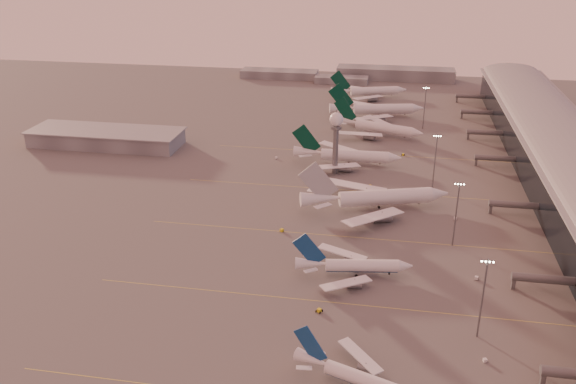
# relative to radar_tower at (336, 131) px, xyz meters

# --- Properties ---
(ground) EXTENTS (700.00, 700.00, 0.00)m
(ground) POSITION_rel_radar_tower_xyz_m (-5.00, -120.00, -20.95)
(ground) COLOR #5A5757
(ground) RESTS_ON ground
(taxiway_markings) EXTENTS (180.00, 185.25, 0.02)m
(taxiway_markings) POSITION_rel_radar_tower_xyz_m (25.00, -64.00, -20.94)
(taxiway_markings) COLOR gold
(taxiway_markings) RESTS_ON ground
(terminal) EXTENTS (57.00, 362.00, 23.04)m
(terminal) POSITION_rel_radar_tower_xyz_m (102.88, -9.91, -10.43)
(terminal) COLOR black
(terminal) RESTS_ON ground
(hangar) EXTENTS (82.00, 27.00, 8.50)m
(hangar) POSITION_rel_radar_tower_xyz_m (-125.00, 20.00, -16.63)
(hangar) COLOR slate
(hangar) RESTS_ON ground
(radar_tower) EXTENTS (6.40, 6.40, 31.10)m
(radar_tower) POSITION_rel_radar_tower_xyz_m (0.00, 0.00, 0.00)
(radar_tower) COLOR #5C5E64
(radar_tower) RESTS_ON ground
(mast_a) EXTENTS (3.60, 0.56, 25.00)m
(mast_a) POSITION_rel_radar_tower_xyz_m (53.00, -120.00, -7.21)
(mast_a) COLOR #5C5E64
(mast_a) RESTS_ON ground
(mast_b) EXTENTS (3.60, 0.56, 25.00)m
(mast_b) POSITION_rel_radar_tower_xyz_m (50.00, -65.00, -7.21)
(mast_b) COLOR #5C5E64
(mast_b) RESTS_ON ground
(mast_c) EXTENTS (3.60, 0.56, 25.00)m
(mast_c) POSITION_rel_radar_tower_xyz_m (45.00, -10.00, -7.21)
(mast_c) COLOR #5C5E64
(mast_c) RESTS_ON ground
(mast_d) EXTENTS (3.60, 0.56, 25.00)m
(mast_d) POSITION_rel_radar_tower_xyz_m (43.00, 80.00, -7.21)
(mast_d) COLOR #5C5E64
(mast_d) RESTS_ON ground
(distant_horizon) EXTENTS (165.00, 37.50, 9.00)m
(distant_horizon) POSITION_rel_radar_tower_xyz_m (-2.38, 205.14, -17.06)
(distant_horizon) COLOR slate
(distant_horizon) RESTS_ON ground
(narrowbody_near) EXTENTS (33.48, 26.23, 13.65)m
(narrowbody_near) POSITION_rel_radar_tower_xyz_m (20.84, -147.22, -18.19)
(narrowbody_near) COLOR white
(narrowbody_near) RESTS_ON ground
(narrowbody_mid) EXTENTS (39.65, 31.42, 15.55)m
(narrowbody_mid) POSITION_rel_radar_tower_xyz_m (16.04, -92.88, -17.80)
(narrowbody_mid) COLOR white
(narrowbody_mid) RESTS_ON ground
(widebody_white) EXTENTS (61.00, 48.13, 22.17)m
(widebody_white) POSITION_rel_radar_tower_xyz_m (20.83, -38.22, -17.10)
(widebody_white) COLOR white
(widebody_white) RESTS_ON ground
(greentail_a) EXTENTS (53.83, 43.48, 19.55)m
(greentail_a) POSITION_rel_radar_tower_xyz_m (4.81, 12.86, -17.50)
(greentail_a) COLOR white
(greentail_a) RESTS_ON ground
(greentail_b) EXTENTS (51.74, 41.06, 19.60)m
(greentail_b) POSITION_rel_radar_tower_xyz_m (17.54, 63.16, -17.49)
(greentail_b) COLOR white
(greentail_b) RESTS_ON ground
(greentail_c) EXTENTS (58.78, 46.96, 21.66)m
(greentail_c) POSITION_rel_radar_tower_xyz_m (15.48, 100.08, -17.12)
(greentail_c) COLOR white
(greentail_c) RESTS_ON ground
(greentail_d) EXTENTS (52.54, 41.78, 19.72)m
(greentail_d) POSITION_rel_radar_tower_xyz_m (8.23, 147.98, -17.47)
(greentail_d) COLOR white
(greentail_d) RESTS_ON ground
(gsv_catering_a) EXTENTS (5.18, 3.66, 3.90)m
(gsv_catering_a) POSITION_rel_radar_tower_xyz_m (54.08, -131.11, -19.00)
(gsv_catering_a) COLOR silver
(gsv_catering_a) RESTS_ON ground
(gsv_tug_mid) EXTENTS (4.40, 3.61, 1.09)m
(gsv_tug_mid) POSITION_rel_radar_tower_xyz_m (7.61, -115.99, -20.39)
(gsv_tug_mid) COLOR yellow
(gsv_tug_mid) RESTS_ON ground
(gsv_truck_b) EXTENTS (6.41, 3.56, 2.45)m
(gsv_truck_b) POSITION_rel_radar_tower_xyz_m (56.55, -88.55, -19.70)
(gsv_truck_b) COLOR silver
(gsv_truck_b) RESTS_ON ground
(gsv_truck_c) EXTENTS (5.31, 6.23, 2.46)m
(gsv_truck_c) POSITION_rel_radar_tower_xyz_m (-13.05, -64.87, -19.69)
(gsv_truck_c) COLOR yellow
(gsv_truck_c) RESTS_ON ground
(gsv_catering_b) EXTENTS (5.31, 2.78, 4.22)m
(gsv_catering_b) POSITION_rel_radar_tower_xyz_m (52.81, -42.60, -18.84)
(gsv_catering_b) COLOR silver
(gsv_catering_b) RESTS_ON ground
(gsv_tug_far) EXTENTS (3.87, 3.77, 0.97)m
(gsv_tug_far) POSITION_rel_radar_tower_xyz_m (17.46, -14.61, -20.45)
(gsv_tug_far) COLOR yellow
(gsv_tug_far) RESTS_ON ground
(gsv_truck_d) EXTENTS (2.30, 5.59, 2.22)m
(gsv_truck_d) POSITION_rel_radar_tower_xyz_m (-31.08, 14.82, -19.82)
(gsv_truck_d) COLOR silver
(gsv_truck_d) RESTS_ON ground
(gsv_tug_hangar) EXTENTS (3.52, 2.45, 0.93)m
(gsv_tug_hangar) POSITION_rel_radar_tower_xyz_m (31.94, 30.91, -20.47)
(gsv_tug_hangar) COLOR yellow
(gsv_tug_hangar) RESTS_ON ground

